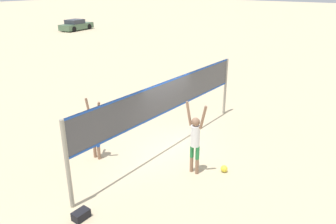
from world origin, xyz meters
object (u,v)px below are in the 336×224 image
object	(u,v)px
player_spiker	(195,137)
volleyball_net	(168,101)
player_blocker	(95,129)
volleyball	(224,169)
parked_car_far	(76,25)
gear_bag	(81,215)

from	to	relation	value
player_spiker	volleyball_net	bearing A→B (deg)	-26.62
player_blocker	volleyball	bearing A→B (deg)	25.28
player_blocker	parked_car_far	xyz separation A→B (m)	(19.91, 26.34, -0.50)
gear_bag	volleyball_net	bearing A→B (deg)	7.35
player_spiker	volleyball	xyz separation A→B (m)	(0.60, -0.73, -1.10)
volleyball_net	player_blocker	bearing A→B (deg)	144.39
parked_car_far	player_spiker	bearing A→B (deg)	-132.12
player_blocker	gear_bag	size ratio (longest dim) A/B	4.93
gear_bag	player_spiker	bearing A→B (deg)	-17.10
player_blocker	gear_bag	distance (m)	3.20
player_blocker	gear_bag	bearing A→B (deg)	-48.85
player_blocker	gear_bag	xyz separation A→B (m)	(-2.30, -2.01, -0.97)
player_spiker	player_blocker	distance (m)	3.32
volleyball_net	parked_car_far	xyz separation A→B (m)	(17.89, 27.79, -1.19)
volleyball_net	volleyball	distance (m)	2.90
volleyball_net	volleyball	bearing A→B (deg)	-95.43
player_spiker	parked_car_far	bearing A→B (deg)	-32.44
player_spiker	player_blocker	size ratio (longest dim) A/B	1.10
player_blocker	parked_car_far	distance (m)	33.03
volleyball_net	gear_bag	bearing A→B (deg)	-172.65
volleyball_net	player_spiker	size ratio (longest dim) A/B	3.70
volleyball_net	player_spiker	bearing A→B (deg)	-116.62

